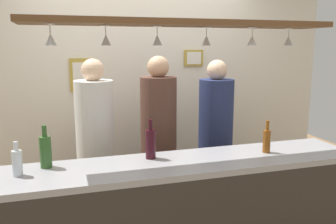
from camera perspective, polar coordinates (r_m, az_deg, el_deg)
back_wall at (r=3.91m, az=-4.24°, el=3.22°), size 4.40×0.06×2.60m
bar_counter at (r=2.61m, az=3.96°, el=-15.40°), size 2.70×0.55×0.97m
overhead_glass_rack at (r=2.54m, az=2.69°, el=14.17°), size 2.20×0.36×0.04m
hanging_wineglass_far_left at (r=2.33m, az=-18.45°, el=11.21°), size 0.07×0.07×0.13m
hanging_wineglass_left at (r=2.46m, az=-10.01°, el=11.53°), size 0.07×0.07×0.13m
hanging_wineglass_center_left at (r=2.49m, az=-1.75°, el=11.67°), size 0.07×0.07×0.13m
hanging_wineglass_center at (r=2.66m, az=6.21°, el=11.55°), size 0.07×0.07×0.13m
hanging_wineglass_center_right at (r=2.71m, az=13.44°, el=11.31°), size 0.07×0.07×0.13m
hanging_wineglass_right at (r=2.94m, az=18.88°, el=10.96°), size 0.07×0.07×0.13m
person_left_white_patterned_shirt at (r=3.22m, az=-11.68°, el=-3.57°), size 0.34×0.34×1.70m
person_middle_brown_shirt at (r=3.32m, az=-1.53°, el=-2.71°), size 0.34×0.34×1.72m
person_right_navy_shirt at (r=3.52m, az=7.71°, el=-2.50°), size 0.34×0.34×1.67m
bottle_wine_dark_red at (r=2.64m, az=-2.83°, el=-5.05°), size 0.08×0.08×0.30m
bottle_beer_amber_tall at (r=2.90m, az=15.67°, el=-4.41°), size 0.06×0.06×0.26m
bottle_champagne_green at (r=2.59m, az=-19.19°, el=-5.97°), size 0.08×0.08×0.30m
bottle_soda_clear at (r=2.50m, az=-23.21°, el=-7.48°), size 0.06×0.06×0.23m
picture_frame_upper_small at (r=4.01m, az=4.17°, el=8.70°), size 0.22×0.02×0.18m
picture_frame_caricature at (r=3.76m, az=-13.62°, el=5.85°), size 0.26×0.02×0.34m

